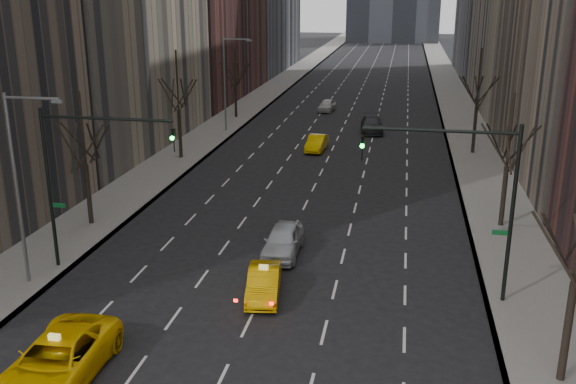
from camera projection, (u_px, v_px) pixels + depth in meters
The scene contains 18 objects.
sidewalk_left at pixel (268, 93), 87.09m from camera, with size 4.50×320.00×0.15m, color slate.
sidewalk_right at pixel (453, 98), 82.93m from camera, with size 4.50×320.00×0.15m, color slate.
tree_lw_b at pixel (86, 165), 37.16m from camera, with size 3.36×3.50×7.82m.
tree_lw_c at pixel (179, 111), 52.08m from camera, with size 3.36×3.50×8.74m.
tree_lw_d at pixel (235, 86), 69.11m from camera, with size 3.36×3.50×7.36m.
tree_rw_a at pixel (574, 284), 21.78m from camera, with size 3.36×3.50×8.28m.
tree_rw_b at pixel (507, 167), 36.84m from camera, with size 3.36×3.50×7.82m.
tree_rw_c at pixel (476, 107), 53.63m from camera, with size 3.36×3.50×8.74m.
traffic_mast_left at pixel (79, 164), 30.51m from camera, with size 6.69×0.39×8.00m.
traffic_mast_right at pixel (474, 184), 27.41m from camera, with size 6.69×0.39×8.00m.
streetlight_near at pixel (22, 171), 28.89m from camera, with size 2.83×0.22×9.00m.
streetlight_far at pixel (228, 75), 61.73m from camera, with size 2.83×0.22×9.00m.
taxi_suv at pixel (57, 361), 22.77m from camera, with size 2.78×6.03×1.68m, color #FBC405.
taxi_sedan at pixel (264, 283), 29.21m from camera, with size 1.42×4.06×1.34m, color #DB9F04.
silver_sedan_ahead at pixel (283, 241), 33.84m from camera, with size 1.82×4.53×1.54m, color #AAADB2.
far_taxi at pixel (317, 143), 55.83m from camera, with size 1.42×4.06×1.34m, color yellow.
far_suv_grey at pixel (372, 124), 63.11m from camera, with size 2.12×5.21×1.51m, color #2B2B30.
far_car_white at pixel (327, 105), 74.00m from camera, with size 1.59×3.96×1.35m, color silver.
Camera 1 is at (5.95, -15.24, 13.43)m, focal length 40.00 mm.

